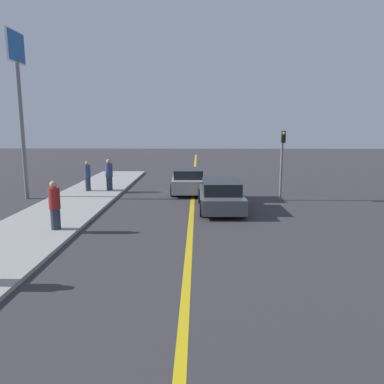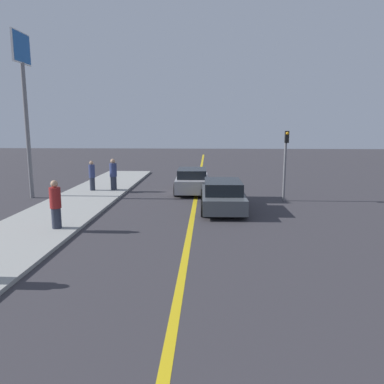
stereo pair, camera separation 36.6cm
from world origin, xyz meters
TOP-DOWN VIEW (x-y plane):
  - road_center_line at (0.00, 18.00)m, footprint 0.20×60.00m
  - sidewalk_left at (-5.43, 14.95)m, footprint 3.23×29.91m
  - car_near_right_lane at (1.24, 17.27)m, footprint 1.93×4.28m
  - car_ahead_center at (-0.25, 21.47)m, footprint 1.91×3.94m
  - pedestrian_mid_group at (-4.57, 13.69)m, footprint 0.38×0.38m
  - pedestrian_far_standing at (-5.66, 21.24)m, footprint 0.33×0.33m
  - pedestrian_by_sign at (-4.56, 21.50)m, footprint 0.38×0.38m
  - traffic_light at (4.25, 19.30)m, footprint 0.18×0.40m
  - roadside_sign at (-8.23, 19.57)m, footprint 0.20×1.69m

SIDE VIEW (x-z plane):
  - road_center_line at x=0.00m, z-range 0.00..0.01m
  - sidewalk_left at x=-5.43m, z-range 0.00..0.12m
  - car_near_right_lane at x=1.24m, z-range -0.02..1.27m
  - car_ahead_center at x=-0.25m, z-range -0.02..1.28m
  - pedestrian_far_standing at x=-5.66m, z-range 0.12..1.72m
  - pedestrian_mid_group at x=-4.57m, z-range 0.11..1.77m
  - pedestrian_by_sign at x=-4.56m, z-range 0.11..1.80m
  - traffic_light at x=4.25m, z-range 0.42..3.76m
  - roadside_sign at x=-8.23m, z-range 1.80..9.72m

